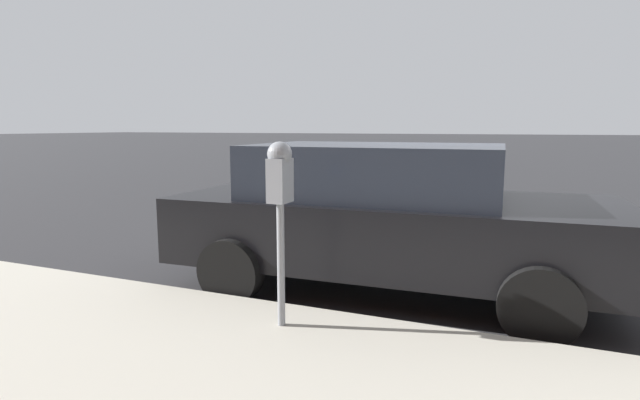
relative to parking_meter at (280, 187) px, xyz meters
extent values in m
plane|color=#2B2B2D|center=(2.65, -0.95, -1.25)|extent=(220.00, 220.00, 0.00)
cylinder|color=gray|center=(0.00, 0.00, -0.62)|extent=(0.06, 0.06, 0.99)
cube|color=gray|center=(0.00, 0.00, 0.05)|extent=(0.20, 0.14, 0.34)
sphere|color=gray|center=(0.00, 0.00, 0.25)|extent=(0.19, 0.19, 0.19)
cube|color=#19389E|center=(0.11, 0.00, 0.01)|extent=(0.01, 0.11, 0.12)
cube|color=black|center=(0.11, 0.00, 0.13)|extent=(0.01, 0.10, 0.08)
cube|color=black|center=(1.59, -0.49, -0.59)|extent=(2.05, 4.50, 0.67)
cube|color=#232833|center=(1.58, -0.31, 0.01)|extent=(1.75, 2.54, 0.54)
cylinder|color=black|center=(2.58, -1.83, -0.93)|extent=(0.24, 0.65, 0.64)
cylinder|color=black|center=(0.70, -1.90, -0.93)|extent=(0.24, 0.65, 0.64)
cylinder|color=black|center=(2.48, 0.92, -0.93)|extent=(0.24, 0.65, 0.64)
cylinder|color=black|center=(0.60, 0.84, -0.93)|extent=(0.24, 0.65, 0.64)
camera|label=1|loc=(-3.40, -1.73, 0.46)|focal=28.00mm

